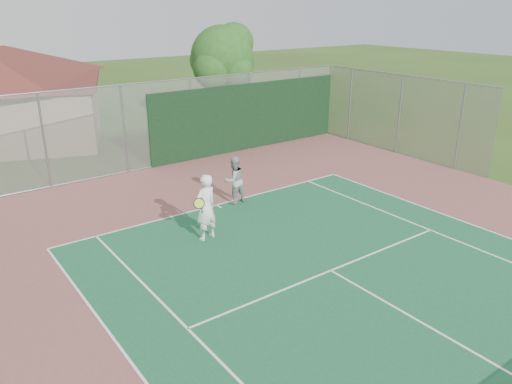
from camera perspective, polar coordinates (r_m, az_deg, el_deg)
back_fence at (r=21.59m, az=-7.08°, el=7.95°), size 20.08×0.11×3.53m
side_fence_right at (r=23.32m, az=16.06°, el=8.46°), size 0.08×9.00×3.50m
tree at (r=27.41m, az=-3.70°, el=14.87°), size 3.95×3.75×5.51m
player_white_front at (r=14.13m, az=-5.76°, el=-1.81°), size 0.97×0.78×1.94m
player_grey_back at (r=16.74m, az=-2.53°, el=1.31°), size 0.81×0.65×1.62m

